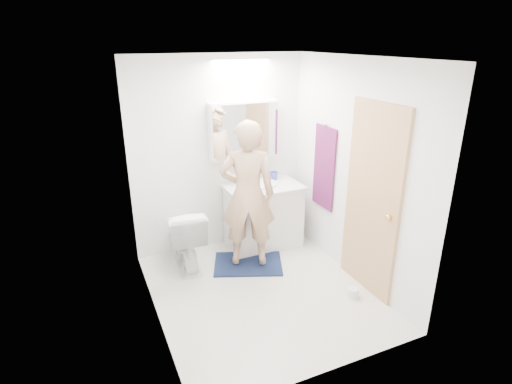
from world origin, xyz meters
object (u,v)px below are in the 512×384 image
medicine_cabinet (244,130)px  soap_bottle_a (241,177)px  person (248,195)px  toothbrush_cup (274,176)px  soap_bottle_b (243,176)px  vanity_cabinet (263,217)px  toilet (185,237)px  toilet_paper_roll (353,293)px

medicine_cabinet → soap_bottle_a: (-0.07, -0.06, -0.58)m
person → medicine_cabinet: bearing=-87.1°
toothbrush_cup → soap_bottle_b: bearing=177.3°
soap_bottle_a → medicine_cabinet: bearing=39.5°
vanity_cabinet → person: bearing=-134.0°
vanity_cabinet → toilet: (-1.06, -0.11, -0.01)m
medicine_cabinet → soap_bottle_b: 0.59m
person → toothbrush_cup: (0.61, 0.56, -0.03)m
soap_bottle_a → vanity_cabinet: bearing=-31.4°
person → toothbrush_cup: person is taller
medicine_cabinet → vanity_cabinet: bearing=-50.5°
toilet_paper_roll → toothbrush_cup: bearing=95.1°
soap_bottle_b → toilet_paper_roll: soap_bottle_b is taller
soap_bottle_a → toilet_paper_roll: bearing=-69.0°
person → vanity_cabinet: bearing=-111.8°
person → soap_bottle_b: person is taller
toilet → person: bearing=162.2°
vanity_cabinet → medicine_cabinet: size_ratio=1.02×
soap_bottle_a → soap_bottle_b: 0.06m
toilet → vanity_cabinet: bearing=-168.5°
toilet_paper_roll → vanity_cabinet: bearing=104.2°
medicine_cabinet → toothbrush_cup: bearing=-7.2°
person → toothbrush_cup: size_ratio=15.25×
person → soap_bottle_b: bearing=-85.7°
vanity_cabinet → person: (-0.39, -0.40, 0.51)m
toilet → soap_bottle_b: soap_bottle_b is taller
soap_bottle_a → toothbrush_cup: size_ratio=1.79×
medicine_cabinet → toothbrush_cup: size_ratio=7.86×
toilet → toilet_paper_roll: toilet is taller
medicine_cabinet → soap_bottle_a: size_ratio=4.39×
toothbrush_cup → toilet_paper_roll: toothbrush_cup is taller
toilet → person: person is taller
person → toilet_paper_roll: (0.76, -1.05, -0.85)m
medicine_cabinet → toothbrush_cup: 0.74m
soap_bottle_b → vanity_cabinet: bearing=-42.1°
toilet → soap_bottle_a: soap_bottle_a is taller
toothbrush_cup → toilet_paper_roll: 1.82m
medicine_cabinet → soap_bottle_b: (-0.03, -0.03, -0.59)m
toilet → toothbrush_cup: 1.40m
medicine_cabinet → soap_bottle_b: size_ratio=4.63×
toilet → toilet_paper_roll: (1.43, -1.34, -0.33)m
toothbrush_cup → toilet_paper_roll: (0.14, -1.61, -0.82)m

